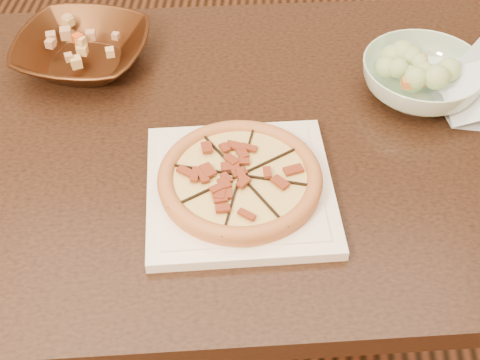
{
  "coord_description": "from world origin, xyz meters",
  "views": [
    {
      "loc": [
        0.15,
        -1.0,
        1.52
      ],
      "look_at": [
        0.1,
        -0.29,
        0.78
      ],
      "focal_mm": 50.0,
      "sensor_mm": 36.0,
      "label": 1
    }
  ],
  "objects_px": {
    "dining_table": "(188,182)",
    "bronze_bowl": "(83,51)",
    "pizza": "(240,178)",
    "salad_bowl": "(421,79)",
    "plate": "(240,189)"
  },
  "relations": [
    {
      "from": "dining_table",
      "to": "bronze_bowl",
      "type": "height_order",
      "value": "bronze_bowl"
    },
    {
      "from": "bronze_bowl",
      "to": "pizza",
      "type": "bearing_deg",
      "value": -45.06
    },
    {
      "from": "bronze_bowl",
      "to": "salad_bowl",
      "type": "distance_m",
      "value": 0.63
    },
    {
      "from": "plate",
      "to": "bronze_bowl",
      "type": "bearing_deg",
      "value": 134.94
    },
    {
      "from": "pizza",
      "to": "plate",
      "type": "bearing_deg",
      "value": -41.08
    },
    {
      "from": "dining_table",
      "to": "pizza",
      "type": "distance_m",
      "value": 0.22
    },
    {
      "from": "dining_table",
      "to": "plate",
      "type": "relative_size",
      "value": 4.21
    },
    {
      "from": "dining_table",
      "to": "bronze_bowl",
      "type": "bearing_deg",
      "value": 138.1
    },
    {
      "from": "dining_table",
      "to": "plate",
      "type": "height_order",
      "value": "plate"
    },
    {
      "from": "dining_table",
      "to": "salad_bowl",
      "type": "height_order",
      "value": "salad_bowl"
    },
    {
      "from": "pizza",
      "to": "salad_bowl",
      "type": "relative_size",
      "value": 1.17
    },
    {
      "from": "plate",
      "to": "pizza",
      "type": "height_order",
      "value": "pizza"
    },
    {
      "from": "pizza",
      "to": "bronze_bowl",
      "type": "relative_size",
      "value": 1.03
    },
    {
      "from": "plate",
      "to": "salad_bowl",
      "type": "relative_size",
      "value": 1.5
    },
    {
      "from": "dining_table",
      "to": "pizza",
      "type": "height_order",
      "value": "pizza"
    }
  ]
}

